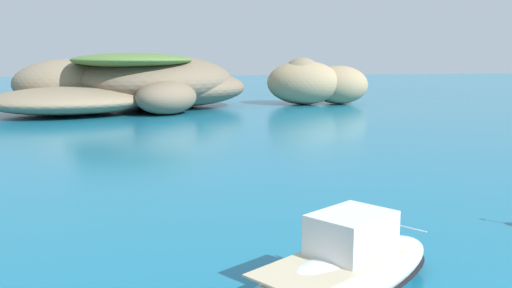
% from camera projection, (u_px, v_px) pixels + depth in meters
% --- Properties ---
extents(islet_large, '(37.71, 34.76, 7.46)m').
position_uv_depth(islet_large, '(138.00, 85.00, 74.44)').
color(islet_large, '#84755B').
rests_on(islet_large, ground).
extents(islet_small, '(17.65, 12.47, 6.90)m').
position_uv_depth(islet_small, '(313.00, 83.00, 80.96)').
color(islet_small, '#9E8966').
rests_on(islet_small, ground).
extents(motorboat_white, '(8.57, 6.95, 2.54)m').
position_uv_depth(motorboat_white, '(343.00, 272.00, 15.75)').
color(motorboat_white, white).
rests_on(motorboat_white, ground).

